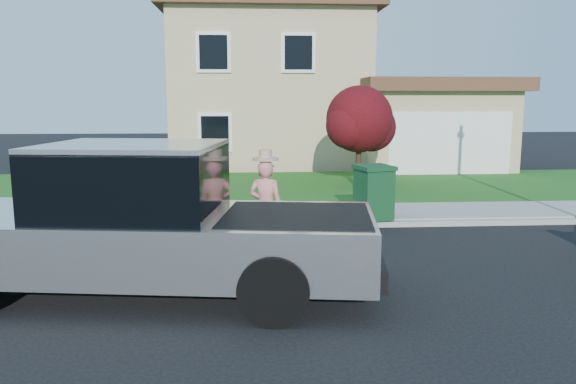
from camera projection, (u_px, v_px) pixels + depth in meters
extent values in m
plane|color=black|center=(302.00, 266.00, 9.66)|extent=(80.00, 80.00, 0.00)
cube|color=gray|center=(334.00, 225.00, 12.58)|extent=(40.00, 0.20, 0.12)
cube|color=gray|center=(327.00, 214.00, 13.66)|extent=(40.00, 2.00, 0.15)
cube|color=#224914|center=(308.00, 187.00, 18.09)|extent=(40.00, 7.00, 0.10)
cube|color=tan|center=(268.00, 92.00, 25.89)|extent=(8.00, 9.00, 6.40)
cube|color=tan|center=(425.00, 130.00, 23.62)|extent=(5.50, 6.00, 3.20)
cube|color=white|center=(450.00, 143.00, 20.71)|extent=(4.60, 0.12, 2.30)
cube|color=#4C2D1E|center=(268.00, 16.00, 25.34)|extent=(8.80, 9.80, 0.50)
cube|color=#4C2D1E|center=(427.00, 86.00, 23.33)|extent=(6.20, 6.80, 0.50)
cube|color=white|center=(213.00, 52.00, 21.03)|extent=(1.30, 0.10, 1.50)
cube|color=white|center=(298.00, 53.00, 21.25)|extent=(1.30, 0.10, 1.50)
cube|color=black|center=(215.00, 132.00, 21.52)|extent=(1.30, 0.10, 1.50)
cylinder|color=black|center=(45.00, 242.00, 9.42)|extent=(0.95, 0.47, 0.92)
cylinder|color=black|center=(274.00, 290.00, 7.07)|extent=(0.95, 0.47, 0.92)
cylinder|color=black|center=(286.00, 247.00, 9.14)|extent=(0.95, 0.47, 0.92)
cube|color=silver|center=(148.00, 241.00, 8.18)|extent=(6.78, 3.16, 0.82)
cube|color=black|center=(134.00, 182.00, 8.05)|extent=(2.67, 2.44, 0.97)
cube|color=silver|center=(132.00, 147.00, 7.97)|extent=(2.67, 2.44, 0.09)
cube|color=black|center=(297.00, 217.00, 7.97)|extent=(2.31, 2.21, 0.07)
cube|color=black|center=(375.00, 260.00, 7.99)|extent=(0.43, 2.18, 0.29)
cube|color=black|center=(105.00, 177.00, 9.35)|extent=(0.17, 0.27, 0.21)
imported|color=tan|center=(266.00, 207.00, 10.27)|extent=(0.75, 0.61, 1.76)
cylinder|color=tan|center=(265.00, 158.00, 10.12)|extent=(0.47, 0.47, 0.05)
cylinder|color=tan|center=(265.00, 154.00, 10.11)|extent=(0.23, 0.23, 0.16)
cylinder|color=black|center=(358.00, 164.00, 17.74)|extent=(0.18, 0.18, 1.45)
sphere|color=#4A1014|center=(359.00, 119.00, 17.51)|extent=(2.09, 2.09, 2.09)
sphere|color=#4A1014|center=(372.00, 127.00, 17.85)|extent=(1.54, 1.54, 1.54)
sphere|color=#4A1014|center=(349.00, 125.00, 17.25)|extent=(1.45, 1.45, 1.45)
cube|color=#103A1C|center=(374.00, 194.00, 12.73)|extent=(0.84, 0.92, 1.13)
cube|color=#103A1C|center=(374.00, 167.00, 12.63)|extent=(0.92, 1.01, 0.09)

